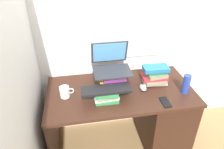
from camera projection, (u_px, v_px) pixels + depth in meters
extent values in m
plane|color=#9E7A4C|center=(119.00, 143.00, 2.31)|extent=(6.00, 6.00, 0.00)
cube|color=white|center=(113.00, 16.00, 1.96)|extent=(6.00, 0.05, 2.60)
cube|color=silver|center=(141.00, 18.00, 1.99)|extent=(0.90, 0.01, 0.80)
cube|color=silver|center=(18.00, 37.00, 1.52)|extent=(0.05, 6.00, 2.60)
cube|color=#381E14|center=(120.00, 91.00, 1.94)|extent=(1.35, 0.69, 0.03)
cube|color=#381E14|center=(53.00, 129.00, 2.03)|extent=(0.02, 0.63, 0.70)
cube|color=#381E14|center=(180.00, 112.00, 2.23)|extent=(0.02, 0.63, 0.70)
cube|color=#321B12|center=(162.00, 117.00, 2.17)|extent=(0.40, 0.59, 0.66)
cube|color=#338C4C|center=(113.00, 85.00, 1.97)|extent=(0.22, 0.15, 0.03)
cube|color=white|center=(111.00, 82.00, 1.96)|extent=(0.21, 0.18, 0.04)
cube|color=yellow|center=(111.00, 79.00, 1.93)|extent=(0.23, 0.15, 0.03)
cube|color=#8C338C|center=(113.00, 76.00, 1.91)|extent=(0.22, 0.20, 0.04)
cube|color=beige|center=(113.00, 73.00, 1.90)|extent=(0.20, 0.18, 0.02)
cube|color=#338C4C|center=(106.00, 98.00, 1.81)|extent=(0.20, 0.17, 0.02)
cube|color=white|center=(106.00, 96.00, 1.79)|extent=(0.21, 0.14, 0.02)
cube|color=gray|center=(106.00, 94.00, 1.78)|extent=(0.18, 0.18, 0.02)
cube|color=#338C4C|center=(106.00, 91.00, 1.77)|extent=(0.20, 0.19, 0.03)
cube|color=white|center=(154.00, 82.00, 2.03)|extent=(0.23, 0.14, 0.02)
cube|color=gray|center=(154.00, 80.00, 2.02)|extent=(0.20, 0.17, 0.03)
cube|color=#B22D33|center=(154.00, 77.00, 2.01)|extent=(0.24, 0.16, 0.02)
cube|color=gray|center=(156.00, 74.00, 2.00)|extent=(0.20, 0.16, 0.03)
cube|color=#338C4C|center=(156.00, 71.00, 1.99)|extent=(0.19, 0.12, 0.04)
cube|color=#2672B2|center=(156.00, 69.00, 1.95)|extent=(0.24, 0.14, 0.04)
cube|color=#2D2D33|center=(112.00, 72.00, 1.89)|extent=(0.34, 0.24, 0.01)
cube|color=#2D2D33|center=(109.00, 52.00, 1.96)|extent=(0.34, 0.07, 0.23)
cube|color=#59A5E5|center=(109.00, 52.00, 1.95)|extent=(0.31, 0.06, 0.20)
cube|color=black|center=(106.00, 90.00, 1.75)|extent=(0.42, 0.14, 0.02)
ellipsoid|color=#A5A8AD|center=(143.00, 88.00, 1.93)|extent=(0.06, 0.10, 0.04)
cylinder|color=white|center=(65.00, 92.00, 1.82)|extent=(0.09, 0.09, 0.10)
torus|color=white|center=(71.00, 91.00, 1.83)|extent=(0.05, 0.01, 0.05)
cylinder|color=#263FA5|center=(186.00, 84.00, 1.86)|extent=(0.07, 0.07, 0.18)
cube|color=black|center=(165.00, 102.00, 1.77)|extent=(0.07, 0.14, 0.01)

